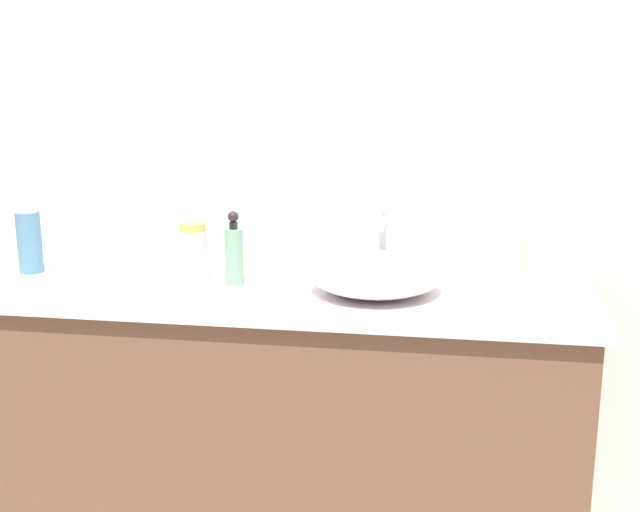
{
  "coord_description": "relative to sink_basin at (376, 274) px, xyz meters",
  "views": [
    {
      "loc": [
        0.54,
        -1.58,
        1.42
      ],
      "look_at": [
        0.22,
        0.4,
        0.94
      ],
      "focal_mm": 45.47,
      "sensor_mm": 36.0,
      "label": 1
    }
  ],
  "objects": [
    {
      "name": "lotion_bottle",
      "position": [
        -0.49,
        0.05,
        0.03
      ],
      "size": [
        0.07,
        0.07,
        0.15
      ],
      "color": "silver",
      "rests_on": "vanity_counter"
    },
    {
      "name": "perfume_bottle",
      "position": [
        -0.95,
        0.05,
        0.05
      ],
      "size": [
        0.07,
        0.07,
        0.19
      ],
      "color": "teal",
      "rests_on": "vanity_counter"
    },
    {
      "name": "vanity_counter",
      "position": [
        -0.29,
        0.05,
        -0.47
      ],
      "size": [
        1.67,
        0.54,
        0.86
      ],
      "color": "brown",
      "rests_on": "ground"
    },
    {
      "name": "soap_dispenser",
      "position": [
        -0.37,
        0.02,
        0.03
      ],
      "size": [
        0.05,
        0.05,
        0.19
      ],
      "color": "#70A082",
      "rests_on": "vanity_counter"
    },
    {
      "name": "bathroom_wall_rear",
      "position": [
        -0.37,
        0.36,
        0.4
      ],
      "size": [
        6.0,
        0.06,
        2.6
      ],
      "primitive_type": "cube",
      "color": "silver",
      "rests_on": "ground"
    },
    {
      "name": "wall_mirror_panel",
      "position": [
        -0.29,
        0.32,
        0.46
      ],
      "size": [
        1.42,
        0.01,
        1.02
      ],
      "primitive_type": "cube",
      "color": "#B2BCC6",
      "rests_on": "vanity_counter"
    },
    {
      "name": "tissue_box",
      "position": [
        0.3,
        0.04,
        0.03
      ],
      "size": [
        0.14,
        0.14,
        0.18
      ],
      "color": "beige",
      "rests_on": "vanity_counter"
    },
    {
      "name": "sink_basin",
      "position": [
        0.0,
        0.0,
        0.0
      ],
      "size": [
        0.33,
        0.34,
        0.1
      ],
      "primitive_type": "ellipsoid",
      "color": "silver",
      "rests_on": "vanity_counter"
    },
    {
      "name": "faucet",
      "position": [
        0.0,
        0.18,
        0.06
      ],
      "size": [
        0.03,
        0.14,
        0.19
      ],
      "color": "silver",
      "rests_on": "vanity_counter"
    },
    {
      "name": "folded_hand_towel",
      "position": [
        -0.7,
        0.11,
        -0.03
      ],
      "size": [
        0.22,
        0.18,
        0.03
      ],
      "primitive_type": "cube",
      "rotation": [
        0.0,
        0.0,
        0.13
      ],
      "color": "white",
      "rests_on": "vanity_counter"
    }
  ]
}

